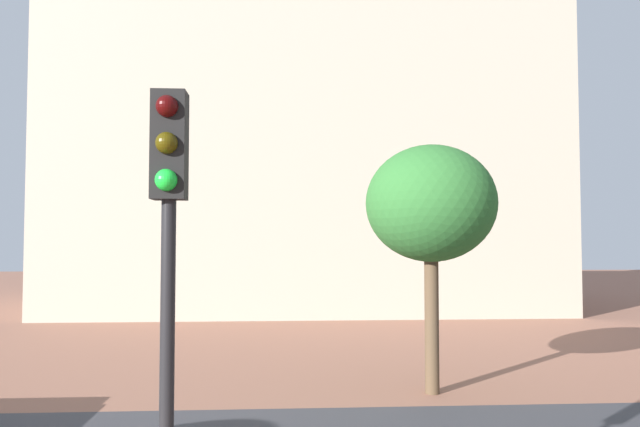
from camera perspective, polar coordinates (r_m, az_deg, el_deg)
landmark_building at (r=33.39m, az=-0.88°, el=7.53°), size 24.91×13.21×31.54m
traffic_light_pole at (r=5.08m, az=-14.26°, el=-4.75°), size 0.28×0.34×4.75m
tree_curb_far at (r=14.23m, az=10.48°, el=0.81°), size 3.04×3.04×5.76m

